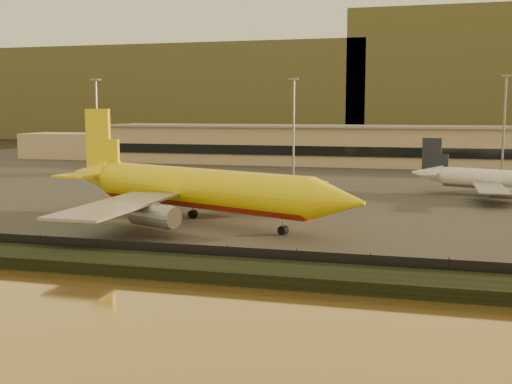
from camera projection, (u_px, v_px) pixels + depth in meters
ground at (243, 243)px, 85.44m from camera, size 900.00×900.00×0.00m
embankment at (198, 268)px, 69.08m from camera, size 320.00×7.00×1.40m
tarmac at (340, 174)px, 176.35m from camera, size 320.00×220.00×0.20m
perimeter_fence at (210, 255)px, 72.83m from camera, size 300.00×0.05×2.20m
terminal_building at (309, 145)px, 208.59m from camera, size 202.00×25.00×12.60m
apron_light_masts at (393, 118)px, 151.32m from camera, size 152.20×12.20×25.40m
distant_hills at (361, 89)px, 412.27m from camera, size 470.00×160.00×70.00m
dhl_cargo_jet at (196, 189)px, 99.74m from camera, size 56.73×53.68×17.66m
white_narrowbody_jet at (507, 181)px, 127.91m from camera, size 38.70×36.55×11.57m
gse_vehicle_yellow at (304, 207)px, 109.66m from camera, size 4.11×1.95×1.82m
gse_vehicle_white at (246, 200)px, 119.25m from camera, size 4.08×2.79×1.68m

